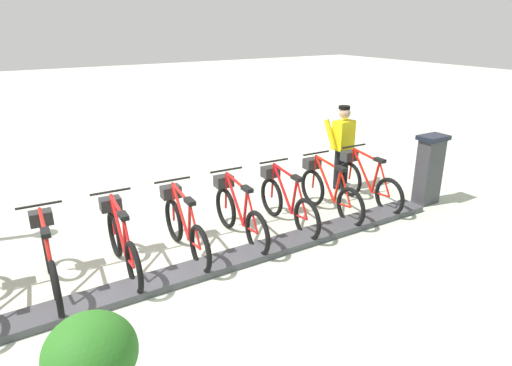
% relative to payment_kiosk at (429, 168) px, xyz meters
% --- Properties ---
extents(ground_plane, '(60.00, 60.00, 0.00)m').
position_rel_payment_kiosk_xyz_m(ground_plane, '(-0.05, 5.24, -0.67)').
color(ground_plane, beige).
extents(dock_rail_base, '(0.44, 9.72, 0.10)m').
position_rel_payment_kiosk_xyz_m(dock_rail_base, '(-0.05, 5.24, -0.62)').
color(dock_rail_base, '#47474C').
rests_on(dock_rail_base, ground).
extents(payment_kiosk, '(0.36, 0.52, 1.28)m').
position_rel_payment_kiosk_xyz_m(payment_kiosk, '(0.00, 0.00, 0.00)').
color(payment_kiosk, '#38383D').
rests_on(payment_kiosk, ground).
extents(bike_docked_0, '(1.72, 0.54, 1.02)m').
position_rel_payment_kiosk_xyz_m(bike_docked_0, '(0.57, 0.98, -0.24)').
color(bike_docked_0, black).
rests_on(bike_docked_0, ground).
extents(bike_docked_1, '(1.72, 0.54, 1.02)m').
position_rel_payment_kiosk_xyz_m(bike_docked_1, '(0.57, 1.87, -0.24)').
color(bike_docked_1, black).
rests_on(bike_docked_1, ground).
extents(bike_docked_2, '(1.72, 0.54, 1.02)m').
position_rel_payment_kiosk_xyz_m(bike_docked_2, '(0.57, 2.76, -0.24)').
color(bike_docked_2, black).
rests_on(bike_docked_2, ground).
extents(bike_docked_3, '(1.72, 0.54, 1.02)m').
position_rel_payment_kiosk_xyz_m(bike_docked_3, '(0.57, 3.65, -0.24)').
color(bike_docked_3, black).
rests_on(bike_docked_3, ground).
extents(bike_docked_4, '(1.72, 0.54, 1.02)m').
position_rel_payment_kiosk_xyz_m(bike_docked_4, '(0.57, 4.55, -0.24)').
color(bike_docked_4, black).
rests_on(bike_docked_4, ground).
extents(bike_docked_5, '(1.72, 0.54, 1.02)m').
position_rel_payment_kiosk_xyz_m(bike_docked_5, '(0.57, 5.44, -0.24)').
color(bike_docked_5, black).
rests_on(bike_docked_5, ground).
extents(bike_docked_6, '(1.72, 0.54, 1.02)m').
position_rel_payment_kiosk_xyz_m(bike_docked_6, '(0.57, 6.33, -0.24)').
color(bike_docked_6, black).
rests_on(bike_docked_6, ground).
extents(worker_near_rack, '(0.48, 0.65, 1.66)m').
position_rel_payment_kiosk_xyz_m(worker_near_rack, '(1.42, 0.82, 0.24)').
color(worker_near_rack, white).
rests_on(worker_near_rack, ground).
extents(planter_bush, '(0.76, 0.76, 0.97)m').
position_rel_payment_kiosk_xyz_m(planter_bush, '(-1.70, 6.32, -0.12)').
color(planter_bush, '#59544C').
rests_on(planter_bush, ground).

